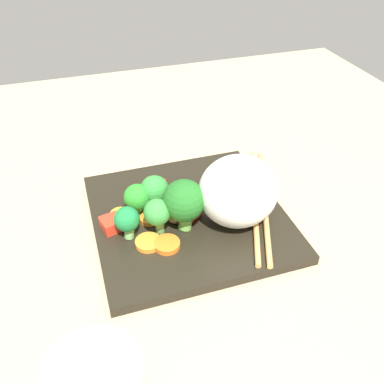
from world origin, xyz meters
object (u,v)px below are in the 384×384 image
object	(u,v)px
chopstick_pair	(259,201)
rice_mound	(238,191)
square_plate	(188,217)
broccoli_floret_4	(184,201)
carrot_slice_4	(150,221)

from	to	relation	value
chopstick_pair	rice_mound	bearing A→B (deg)	137.48
square_plate	chopstick_pair	xyz separation A→B (cm)	(1.03, 9.78, 1.02)
rice_mound	broccoli_floret_4	size ratio (longest dim) A/B	1.45
rice_mound	carrot_slice_4	xyz separation A→B (cm)	(-2.65, -10.74, -4.17)
rice_mound	carrot_slice_4	world-z (taller)	rice_mound
broccoli_floret_4	carrot_slice_4	world-z (taller)	broccoli_floret_4
square_plate	rice_mound	world-z (taller)	rice_mound
broccoli_floret_4	chopstick_pair	size ratio (longest dim) A/B	0.30
square_plate	rice_mound	size ratio (longest dim) A/B	2.46
rice_mound	chopstick_pair	world-z (taller)	rice_mound
square_plate	rice_mound	distance (cm)	8.15
rice_mound	chopstick_pair	bearing A→B (deg)	115.01
rice_mound	carrot_slice_4	size ratio (longest dim) A/B	3.98
square_plate	rice_mound	xyz separation A→B (cm)	(3.00, 5.54, 5.16)
rice_mound	carrot_slice_4	distance (cm)	11.83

